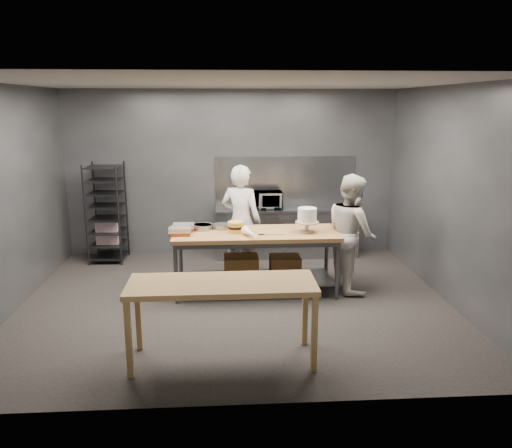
{
  "coord_description": "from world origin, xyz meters",
  "views": [
    {
      "loc": [
        -0.14,
        -6.63,
        2.74
      ],
      "look_at": [
        0.31,
        0.35,
        1.05
      ],
      "focal_mm": 35.0,
      "sensor_mm": 36.0,
      "label": 1
    }
  ],
  "objects_px": {
    "chef_behind": "(241,222)",
    "chef_right": "(351,233)",
    "work_table": "(257,254)",
    "layer_cake": "(236,227)",
    "microwave": "(267,200)",
    "frosted_cake_stand": "(307,217)",
    "speed_rack": "(107,214)",
    "near_counter": "(222,290)"
  },
  "relations": [
    {
      "from": "work_table",
      "to": "frosted_cake_stand",
      "type": "distance_m",
      "value": 0.92
    },
    {
      "from": "work_table",
      "to": "speed_rack",
      "type": "bearing_deg",
      "value": 146.37
    },
    {
      "from": "frosted_cake_stand",
      "to": "layer_cake",
      "type": "bearing_deg",
      "value": 177.26
    },
    {
      "from": "work_table",
      "to": "chef_behind",
      "type": "relative_size",
      "value": 1.32
    },
    {
      "from": "speed_rack",
      "to": "chef_right",
      "type": "xyz_separation_m",
      "value": [
        3.95,
        -1.68,
        0.02
      ]
    },
    {
      "from": "chef_behind",
      "to": "chef_right",
      "type": "height_order",
      "value": "chef_behind"
    },
    {
      "from": "work_table",
      "to": "chef_right",
      "type": "xyz_separation_m",
      "value": [
        1.4,
        0.02,
        0.3
      ]
    },
    {
      "from": "frosted_cake_stand",
      "to": "layer_cake",
      "type": "height_order",
      "value": "frosted_cake_stand"
    },
    {
      "from": "chef_behind",
      "to": "chef_right",
      "type": "distance_m",
      "value": 1.75
    },
    {
      "from": "chef_behind",
      "to": "microwave",
      "type": "relative_size",
      "value": 3.36
    },
    {
      "from": "chef_right",
      "to": "frosted_cake_stand",
      "type": "xyz_separation_m",
      "value": [
        -0.69,
        -0.09,
        0.28
      ]
    },
    {
      "from": "microwave",
      "to": "speed_rack",
      "type": "bearing_deg",
      "value": -178.39
    },
    {
      "from": "near_counter",
      "to": "chef_behind",
      "type": "height_order",
      "value": "chef_behind"
    },
    {
      "from": "chef_right",
      "to": "layer_cake",
      "type": "xyz_separation_m",
      "value": [
        -1.72,
        -0.04,
        0.12
      ]
    },
    {
      "from": "work_table",
      "to": "chef_right",
      "type": "relative_size",
      "value": 1.37
    },
    {
      "from": "frosted_cake_stand",
      "to": "speed_rack",
      "type": "bearing_deg",
      "value": 151.55
    },
    {
      "from": "chef_behind",
      "to": "frosted_cake_stand",
      "type": "xyz_separation_m",
      "value": [
        0.93,
        -0.77,
        0.24
      ]
    },
    {
      "from": "work_table",
      "to": "microwave",
      "type": "relative_size",
      "value": 4.43
    },
    {
      "from": "microwave",
      "to": "work_table",
      "type": "bearing_deg",
      "value": -99.33
    },
    {
      "from": "layer_cake",
      "to": "chef_behind",
      "type": "bearing_deg",
      "value": 82.13
    },
    {
      "from": "speed_rack",
      "to": "chef_behind",
      "type": "distance_m",
      "value": 2.54
    },
    {
      "from": "work_table",
      "to": "layer_cake",
      "type": "height_order",
      "value": "layer_cake"
    },
    {
      "from": "chef_behind",
      "to": "chef_right",
      "type": "relative_size",
      "value": 1.04
    },
    {
      "from": "near_counter",
      "to": "microwave",
      "type": "distance_m",
      "value": 3.9
    },
    {
      "from": "work_table",
      "to": "microwave",
      "type": "height_order",
      "value": "microwave"
    },
    {
      "from": "near_counter",
      "to": "frosted_cake_stand",
      "type": "height_order",
      "value": "frosted_cake_stand"
    },
    {
      "from": "work_table",
      "to": "microwave",
      "type": "distance_m",
      "value": 1.86
    },
    {
      "from": "near_counter",
      "to": "microwave",
      "type": "bearing_deg",
      "value": 78.03
    },
    {
      "from": "chef_behind",
      "to": "layer_cake",
      "type": "bearing_deg",
      "value": 106.14
    },
    {
      "from": "chef_right",
      "to": "layer_cake",
      "type": "distance_m",
      "value": 1.72
    },
    {
      "from": "microwave",
      "to": "frosted_cake_stand",
      "type": "relative_size",
      "value": 1.51
    },
    {
      "from": "work_table",
      "to": "near_counter",
      "type": "bearing_deg",
      "value": -104.23
    },
    {
      "from": "chef_behind",
      "to": "layer_cake",
      "type": "height_order",
      "value": "chef_behind"
    },
    {
      "from": "chef_right",
      "to": "frosted_cake_stand",
      "type": "bearing_deg",
      "value": 87.57
    },
    {
      "from": "layer_cake",
      "to": "microwave",
      "type": "bearing_deg",
      "value": 71.32
    },
    {
      "from": "speed_rack",
      "to": "microwave",
      "type": "relative_size",
      "value": 3.23
    },
    {
      "from": "layer_cake",
      "to": "speed_rack",
      "type": "bearing_deg",
      "value": 142.41
    },
    {
      "from": "layer_cake",
      "to": "chef_right",
      "type": "bearing_deg",
      "value": 1.42
    },
    {
      "from": "speed_rack",
      "to": "layer_cake",
      "type": "xyz_separation_m",
      "value": [
        2.23,
        -1.72,
        0.14
      ]
    },
    {
      "from": "near_counter",
      "to": "layer_cake",
      "type": "xyz_separation_m",
      "value": [
        0.2,
        2.01,
        0.19
      ]
    },
    {
      "from": "work_table",
      "to": "chef_right",
      "type": "bearing_deg",
      "value": 0.79
    },
    {
      "from": "speed_rack",
      "to": "frosted_cake_stand",
      "type": "relative_size",
      "value": 4.87
    }
  ]
}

